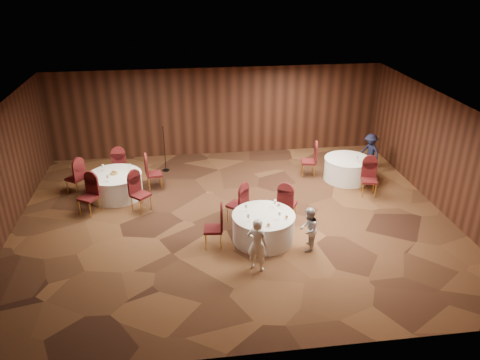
{
  "coord_description": "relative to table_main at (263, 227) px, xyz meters",
  "views": [
    {
      "loc": [
        -1.34,
        -11.34,
        6.61
      ],
      "look_at": [
        0.2,
        0.2,
        1.1
      ],
      "focal_mm": 35.0,
      "sensor_mm": 36.0,
      "label": 1
    }
  ],
  "objects": [
    {
      "name": "table_main",
      "position": [
        0.0,
        0.0,
        0.0
      ],
      "size": [
        1.61,
        1.61,
        0.74
      ],
      "color": "silver",
      "rests_on": "ground"
    },
    {
      "name": "tabletop_right",
      "position": [
        3.56,
        3.0,
        0.52
      ],
      "size": [
        0.08,
        0.08,
        0.22
      ],
      "color": "silver",
      "rests_on": "table_right"
    },
    {
      "name": "chairs_left",
      "position": [
        -4.01,
        3.05,
        0.12
      ],
      "size": [
        3.07,
        2.9,
        1.0
      ],
      "color": "#3A0E0B",
      "rests_on": "ground"
    },
    {
      "name": "woman_a",
      "position": [
        -0.37,
        -1.23,
        0.3
      ],
      "size": [
        0.59,
        0.53,
        1.36
      ],
      "primitive_type": "imported",
      "rotation": [
        0.0,
        0.0,
        2.62
      ],
      "color": "white",
      "rests_on": "ground"
    },
    {
      "name": "room_shell",
      "position": [
        -0.62,
        1.18,
        1.59
      ],
      "size": [
        12.0,
        12.0,
        12.0
      ],
      "color": "silver",
      "rests_on": "ground"
    },
    {
      "name": "woman_b",
      "position": [
        1.02,
        -0.59,
        0.21
      ],
      "size": [
        0.62,
        0.69,
        1.16
      ],
      "primitive_type": "imported",
      "rotation": [
        0.0,
        0.0,
        4.32
      ],
      "color": "silver",
      "rests_on": "ground"
    },
    {
      "name": "table_right",
      "position": [
        3.38,
        3.28,
        0.0
      ],
      "size": [
        1.5,
        1.5,
        0.74
      ],
      "color": "silver",
      "rests_on": "ground"
    },
    {
      "name": "tabletop_left",
      "position": [
        -4.03,
        3.04,
        0.45
      ],
      "size": [
        0.9,
        0.85,
        0.22
      ],
      "color": "silver",
      "rests_on": "table_left"
    },
    {
      "name": "tabletop_main",
      "position": [
        0.15,
        -0.06,
        0.46
      ],
      "size": [
        1.09,
        1.12,
        0.22
      ],
      "color": "silver",
      "rests_on": "table_main"
    },
    {
      "name": "mic_stand",
      "position": [
        -2.55,
        4.79,
        0.08
      ],
      "size": [
        0.24,
        0.24,
        1.58
      ],
      "color": "black",
      "rests_on": "ground"
    },
    {
      "name": "table_left",
      "position": [
        -4.03,
        3.04,
        0.0
      ],
      "size": [
        1.63,
        1.63,
        0.74
      ],
      "color": "silver",
      "rests_on": "ground"
    },
    {
      "name": "chairs_main",
      "position": [
        -0.34,
        0.64,
        0.12
      ],
      "size": [
        2.79,
        1.83,
        1.0
      ],
      "color": "#3A0E0B",
      "rests_on": "ground"
    },
    {
      "name": "ground",
      "position": [
        -0.62,
        1.18,
        -0.38
      ],
      "size": [
        12.0,
        12.0,
        0.0
      ],
      "primitive_type": "plane",
      "color": "black",
      "rests_on": "ground"
    },
    {
      "name": "chairs_right",
      "position": [
        2.94,
        2.94,
        0.12
      ],
      "size": [
        2.07,
        2.29,
        1.0
      ],
      "color": "#3A0E0B",
      "rests_on": "ground"
    },
    {
      "name": "man_c",
      "position": [
        4.46,
        4.07,
        0.25
      ],
      "size": [
        0.73,
        0.92,
        1.25
      ],
      "primitive_type": "imported",
      "rotation": [
        0.0,
        0.0,
        5.09
      ],
      "color": "black",
      "rests_on": "ground"
    }
  ]
}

